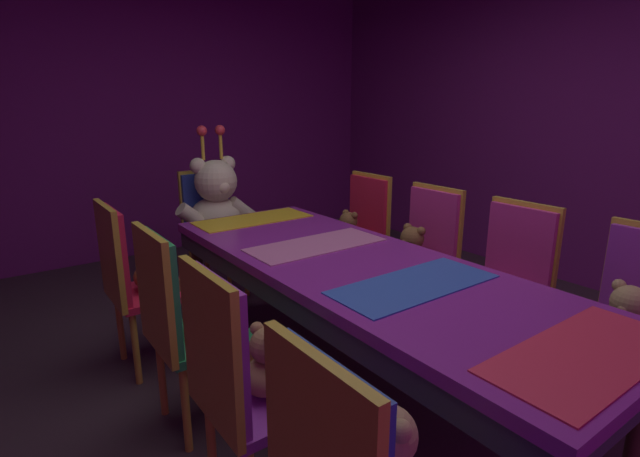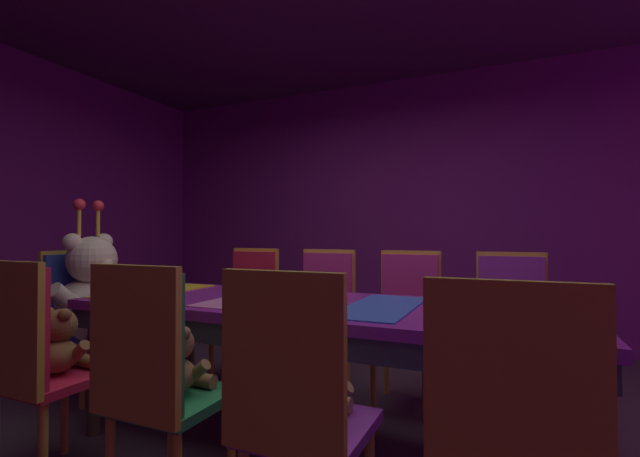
{
  "view_description": "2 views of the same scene",
  "coord_description": "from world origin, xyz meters",
  "px_view_note": "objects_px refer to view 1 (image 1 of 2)",
  "views": [
    {
      "loc": [
        -1.46,
        -1.67,
        1.5
      ],
      "look_at": [
        -0.07,
        0.23,
        0.87
      ],
      "focal_mm": 26.67,
      "sensor_mm": 36.0,
      "label": 1
    },
    {
      "loc": [
        -2.04,
        -0.94,
        1.09
      ],
      "look_at": [
        0.19,
        0.05,
        1.13
      ],
      "focal_mm": 24.14,
      "sensor_mm": 36.0,
      "label": 2
    }
  ],
  "objects_px": {
    "chair_right_0": "(640,313)",
    "teddy_right_2": "(411,252)",
    "king_teddy_bear": "(218,205)",
    "chair_left_2": "(174,313)",
    "chair_right_3": "(362,226)",
    "chair_left_1": "(234,373)",
    "chair_right_1": "(511,273)",
    "teddy_right_3": "(348,232)",
    "teddy_left_3": "(154,268)",
    "banquet_table": "(359,279)",
    "teddy_left_2": "(205,309)",
    "throne_chair": "(210,219)",
    "chair_right_2": "(426,247)",
    "teddy_right_0": "(626,323)",
    "chair_left_3": "(127,272)",
    "teddy_left_1": "(269,365)"
  },
  "relations": [
    {
      "from": "teddy_right_2",
      "to": "chair_right_2",
      "type": "bearing_deg",
      "value": 180.0
    },
    {
      "from": "teddy_left_3",
      "to": "teddy_right_2",
      "type": "distance_m",
      "value": 1.55
    },
    {
      "from": "banquet_table",
      "to": "throne_chair",
      "type": "relative_size",
      "value": 2.6
    },
    {
      "from": "banquet_table",
      "to": "teddy_left_1",
      "type": "relative_size",
      "value": 8.9
    },
    {
      "from": "chair_left_1",
      "to": "teddy_left_2",
      "type": "relative_size",
      "value": 3.42
    },
    {
      "from": "banquet_table",
      "to": "king_teddy_bear",
      "type": "bearing_deg",
      "value": 90.0
    },
    {
      "from": "king_teddy_bear",
      "to": "banquet_table",
      "type": "bearing_deg",
      "value": -0.0
    },
    {
      "from": "chair_right_2",
      "to": "teddy_right_3",
      "type": "xyz_separation_m",
      "value": [
        -0.13,
        0.65,
        -0.02
      ]
    },
    {
      "from": "teddy_right_3",
      "to": "chair_left_3",
      "type": "bearing_deg",
      "value": -0.31
    },
    {
      "from": "teddy_left_2",
      "to": "teddy_right_0",
      "type": "xyz_separation_m",
      "value": [
        1.39,
        -1.23,
        0.01
      ]
    },
    {
      "from": "banquet_table",
      "to": "teddy_left_2",
      "type": "height_order",
      "value": "banquet_table"
    },
    {
      "from": "throne_chair",
      "to": "chair_left_3",
      "type": "bearing_deg",
      "value": -44.72
    },
    {
      "from": "banquet_table",
      "to": "king_teddy_bear",
      "type": "relative_size",
      "value": 2.92
    },
    {
      "from": "teddy_left_3",
      "to": "chair_right_1",
      "type": "distance_m",
      "value": 2.0
    },
    {
      "from": "chair_right_3",
      "to": "banquet_table",
      "type": "bearing_deg",
      "value": 48.13
    },
    {
      "from": "chair_right_1",
      "to": "teddy_right_2",
      "type": "xyz_separation_m",
      "value": [
        -0.15,
        0.61,
        -0.01
      ]
    },
    {
      "from": "banquet_table",
      "to": "teddy_left_3",
      "type": "distance_m",
      "value": 1.19
    },
    {
      "from": "chair_right_2",
      "to": "banquet_table",
      "type": "bearing_deg",
      "value": 19.62
    },
    {
      "from": "banquet_table",
      "to": "chair_left_1",
      "type": "xyz_separation_m",
      "value": [
        -0.84,
        -0.31,
        -0.06
      ]
    },
    {
      "from": "banquet_table",
      "to": "teddy_left_2",
      "type": "bearing_deg",
      "value": 157.81
    },
    {
      "from": "chair_left_1",
      "to": "chair_right_1",
      "type": "relative_size",
      "value": 1.0
    },
    {
      "from": "chair_left_1",
      "to": "teddy_left_3",
      "type": "height_order",
      "value": "chair_left_1"
    },
    {
      "from": "chair_left_1",
      "to": "teddy_right_2",
      "type": "bearing_deg",
      "value": 21.79
    },
    {
      "from": "teddy_right_3",
      "to": "teddy_left_3",
      "type": "bearing_deg",
      "value": -0.34
    },
    {
      "from": "chair_left_1",
      "to": "teddy_right_0",
      "type": "height_order",
      "value": "chair_left_1"
    },
    {
      "from": "chair_left_3",
      "to": "king_teddy_bear",
      "type": "bearing_deg",
      "value": 39.16
    },
    {
      "from": "teddy_left_1",
      "to": "teddy_right_3",
      "type": "distance_m",
      "value": 1.88
    },
    {
      "from": "chair_right_0",
      "to": "teddy_right_2",
      "type": "distance_m",
      "value": 1.25
    },
    {
      "from": "banquet_table",
      "to": "teddy_right_2",
      "type": "xyz_separation_m",
      "value": [
        0.69,
        0.3,
        -0.07
      ]
    },
    {
      "from": "teddy_left_3",
      "to": "chair_right_0",
      "type": "height_order",
      "value": "chair_right_0"
    },
    {
      "from": "throne_chair",
      "to": "king_teddy_bear",
      "type": "distance_m",
      "value": 0.22
    },
    {
      "from": "chair_left_2",
      "to": "throne_chair",
      "type": "xyz_separation_m",
      "value": [
        0.84,
        1.54,
        0.0
      ]
    },
    {
      "from": "chair_left_2",
      "to": "banquet_table",
      "type": "bearing_deg",
      "value": -18.69
    },
    {
      "from": "teddy_left_2",
      "to": "chair_right_2",
      "type": "relative_size",
      "value": 0.29
    },
    {
      "from": "chair_left_2",
      "to": "throne_chair",
      "type": "relative_size",
      "value": 1.0
    },
    {
      "from": "teddy_right_2",
      "to": "king_teddy_bear",
      "type": "xyz_separation_m",
      "value": [
        -0.69,
        1.36,
        0.15
      ]
    },
    {
      "from": "teddy_left_2",
      "to": "throne_chair",
      "type": "bearing_deg",
      "value": 65.72
    },
    {
      "from": "throne_chair",
      "to": "chair_right_2",
      "type": "bearing_deg",
      "value": 28.53
    },
    {
      "from": "teddy_right_0",
      "to": "teddy_right_3",
      "type": "xyz_separation_m",
      "value": [
        0.01,
        1.88,
        -0.01
      ]
    },
    {
      "from": "teddy_right_2",
      "to": "king_teddy_bear",
      "type": "bearing_deg",
      "value": -63.23
    },
    {
      "from": "chair_right_0",
      "to": "teddy_right_3",
      "type": "height_order",
      "value": "chair_right_0"
    },
    {
      "from": "teddy_left_1",
      "to": "teddy_left_3",
      "type": "height_order",
      "value": "teddy_left_3"
    },
    {
      "from": "chair_left_3",
      "to": "chair_right_0",
      "type": "relative_size",
      "value": 1.0
    },
    {
      "from": "chair_left_1",
      "to": "chair_right_0",
      "type": "distance_m",
      "value": 1.79
    },
    {
      "from": "teddy_left_1",
      "to": "teddy_left_2",
      "type": "xyz_separation_m",
      "value": [
        0.0,
        0.6,
        0.0
      ]
    },
    {
      "from": "teddy_left_2",
      "to": "teddy_right_0",
      "type": "height_order",
      "value": "teddy_right_0"
    },
    {
      "from": "chair_right_2",
      "to": "teddy_right_2",
      "type": "xyz_separation_m",
      "value": [
        -0.14,
        0.0,
        -0.01
      ]
    },
    {
      "from": "chair_left_2",
      "to": "chair_right_3",
      "type": "bearing_deg",
      "value": 21.4
    },
    {
      "from": "teddy_left_1",
      "to": "chair_right_1",
      "type": "relative_size",
      "value": 0.29
    },
    {
      "from": "chair_right_2",
      "to": "chair_right_1",
      "type": "bearing_deg",
      "value": 90.02
    }
  ]
}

